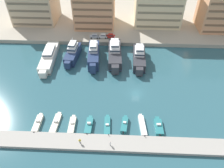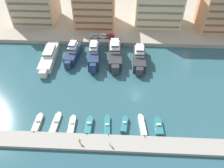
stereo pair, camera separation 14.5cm
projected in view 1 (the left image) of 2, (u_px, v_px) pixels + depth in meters
The scene contains 26 objects.
ground_plane at pixel (136, 93), 72.93m from camera, with size 400.00×400.00×0.00m, color #2D5B66.
quay_promenade at pixel (132, 12), 121.37m from camera, with size 180.00×70.00×1.68m, color #ADA38E.
pier_dock at pixel (139, 144), 57.51m from camera, with size 120.00×4.98×0.89m, color #A8A399.
yacht_ivory_far_left at pixel (49, 57), 86.23m from camera, with size 5.80×22.75×6.06m.
yacht_navy_left at pixel (73, 53), 87.24m from camera, with size 5.17×16.20×8.17m.
yacht_navy_mid_left at pixel (94, 55), 85.80m from camera, with size 5.20×18.60×8.72m.
yacht_charcoal_center_left at pixel (115, 53), 86.69m from camera, with size 5.91×21.21×8.70m.
yacht_charcoal_center at pixel (139, 57), 85.13m from camera, with size 5.09×18.39×8.01m.
motorboat_cream_far_left at pixel (38, 123), 62.73m from camera, with size 1.71×7.10×1.50m.
motorboat_cream_left at pixel (56, 123), 62.85m from camera, with size 2.23×8.39×1.23m.
motorboat_cream_mid_left at pixel (72, 125), 62.41m from camera, with size 1.87×6.85×1.21m.
motorboat_teal_center_left at pixel (89, 125), 62.11m from camera, with size 2.10×6.73×1.57m.
motorboat_teal_center at pixel (107, 127), 61.94m from camera, with size 1.99×8.53×1.08m.
motorboat_teal_center_right at pixel (124, 124), 62.36m from camera, with size 2.29×6.24×1.44m.
motorboat_white_mid_right at pixel (142, 125), 62.22m from camera, with size 2.28×8.04×0.94m.
motorboat_teal_right at pixel (158, 126), 61.87m from camera, with size 2.34×6.56×1.47m.
car_silver_far_left at pixel (94, 36), 97.16m from camera, with size 4.16×2.04×1.80m.
car_white_left at pixel (103, 36), 97.17m from camera, with size 4.11×1.95×1.80m.
car_red_mid_left at pixel (111, 36), 97.19m from camera, with size 4.16×2.05×1.80m.
apartment_block_far_left at pixel (34, 0), 105.05m from camera, with size 20.51×17.42×22.11m.
apartment_block_left at pixel (95, 8), 103.18m from camera, with size 18.72×17.56×17.67m.
apartment_block_center_left at pixel (224, 4), 97.78m from camera, with size 19.71×15.26×24.59m.
pedestrian_near_edge at pixel (80, 141), 56.69m from camera, with size 0.65×0.28×1.69m.
pedestrian_mid_deck at pixel (110, 143), 56.21m from camera, with size 0.22×0.60×1.55m.
bollard_west at pixel (109, 134), 58.98m from camera, with size 0.20×0.20×0.61m.
bollard_west_mid at pixel (145, 136), 58.64m from camera, with size 0.20×0.20×0.61m.
Camera 1 is at (-5.58, -53.29, 50.23)m, focal length 35.00 mm.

